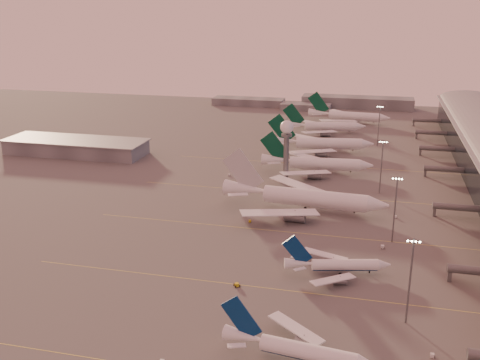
# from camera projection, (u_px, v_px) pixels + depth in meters

# --- Properties ---
(ground) EXTENTS (700.00, 700.00, 0.00)m
(ground) POSITION_uv_depth(u_px,v_px,m) (202.00, 297.00, 166.02)
(ground) COLOR #5B5858
(ground) RESTS_ON ground
(taxiway_markings) EXTENTS (180.00, 185.25, 0.02)m
(taxiway_markings) POSITION_uv_depth(u_px,v_px,m) (323.00, 234.00, 211.00)
(taxiway_markings) COLOR #DDD14E
(taxiway_markings) RESTS_ON ground
(hangar) EXTENTS (82.00, 27.00, 8.50)m
(hangar) POSITION_uv_depth(u_px,v_px,m) (76.00, 147.00, 321.66)
(hangar) COLOR #5D5F64
(hangar) RESTS_ON ground
(radar_tower) EXTENTS (6.40, 6.40, 31.10)m
(radar_tower) POSITION_uv_depth(u_px,v_px,m) (287.00, 138.00, 269.60)
(radar_tower) COLOR #5C5F64
(radar_tower) RESTS_ON ground
(mast_a) EXTENTS (3.60, 0.56, 25.00)m
(mast_a) POSITION_uv_depth(u_px,v_px,m) (410.00, 277.00, 148.64)
(mast_a) COLOR #5C5F64
(mast_a) RESTS_ON ground
(mast_b) EXTENTS (3.60, 0.56, 25.00)m
(mast_b) POSITION_uv_depth(u_px,v_px,m) (395.00, 206.00, 200.22)
(mast_b) COLOR #5C5F64
(mast_b) RESTS_ON ground
(mast_c) EXTENTS (3.60, 0.56, 25.00)m
(mast_c) POSITION_uv_depth(u_px,v_px,m) (381.00, 164.00, 252.26)
(mast_c) COLOR #5C5F64
(mast_c) RESTS_ON ground
(mast_d) EXTENTS (3.60, 0.56, 25.00)m
(mast_d) POSITION_uv_depth(u_px,v_px,m) (379.00, 124.00, 336.01)
(mast_d) COLOR #5C5F64
(mast_d) RESTS_ON ground
(distant_horizon) EXTENTS (165.00, 37.50, 9.00)m
(distant_horizon) POSITION_uv_depth(u_px,v_px,m) (323.00, 103.00, 465.15)
(distant_horizon) COLOR #5D5F64
(distant_horizon) RESTS_ON ground
(narrowbody_near) EXTENTS (38.76, 30.78, 15.17)m
(narrowbody_near) POSITION_uv_depth(u_px,v_px,m) (297.00, 352.00, 134.76)
(narrowbody_near) COLOR white
(narrowbody_near) RESTS_ON ground
(narrowbody_mid) EXTENTS (34.34, 27.08, 13.64)m
(narrowbody_mid) POSITION_uv_depth(u_px,v_px,m) (337.00, 267.00, 179.08)
(narrowbody_mid) COLOR white
(narrowbody_mid) RESTS_ON ground
(widebody_white) EXTENTS (70.55, 56.35, 24.81)m
(widebody_white) POSITION_uv_depth(u_px,v_px,m) (304.00, 201.00, 233.66)
(widebody_white) COLOR white
(widebody_white) RESTS_ON ground
(greentail_a) EXTENTS (57.65, 46.44, 20.93)m
(greentail_a) POSITION_uv_depth(u_px,v_px,m) (317.00, 166.00, 286.20)
(greentail_a) COLOR white
(greentail_a) RESTS_ON ground
(greentail_b) EXTENTS (61.09, 49.00, 22.28)m
(greentail_b) POSITION_uv_depth(u_px,v_px,m) (322.00, 146.00, 325.59)
(greentail_b) COLOR white
(greentail_b) RESTS_ON ground
(greentail_c) EXTENTS (54.58, 43.69, 20.00)m
(greentail_c) POSITION_uv_depth(u_px,v_px,m) (325.00, 128.00, 372.95)
(greentail_c) COLOR white
(greentail_c) RESTS_ON ground
(greentail_d) EXTENTS (59.47, 47.85, 21.61)m
(greentail_d) POSITION_uv_depth(u_px,v_px,m) (349.00, 118.00, 404.39)
(greentail_d) COLOR white
(greentail_d) RESTS_ON ground
(gsv_truck_a) EXTENTS (5.64, 2.21, 2.27)m
(gsv_truck_a) POSITION_uv_depth(u_px,v_px,m) (164.00, 360.00, 134.82)
(gsv_truck_a) COLOR silver
(gsv_truck_a) RESTS_ON ground
(gsv_catering_a) EXTENTS (4.88, 2.58, 3.87)m
(gsv_catering_a) POSITION_uv_depth(u_px,v_px,m) (434.00, 351.00, 137.27)
(gsv_catering_a) COLOR silver
(gsv_catering_a) RESTS_ON ground
(gsv_tug_mid) EXTENTS (4.05, 4.41, 1.08)m
(gsv_tug_mid) POSITION_uv_depth(u_px,v_px,m) (237.00, 285.00, 171.99)
(gsv_tug_mid) COLOR yellow
(gsv_tug_mid) RESTS_ON ground
(gsv_truck_b) EXTENTS (6.41, 2.78, 2.52)m
(gsv_truck_b) POSITION_uv_depth(u_px,v_px,m) (384.00, 245.00, 198.37)
(gsv_truck_b) COLOR silver
(gsv_truck_b) RESTS_ON ground
(gsv_truck_c) EXTENTS (5.28, 3.03, 2.01)m
(gsv_truck_c) POSITION_uv_depth(u_px,v_px,m) (251.00, 220.00, 222.05)
(gsv_truck_c) COLOR yellow
(gsv_truck_c) RESTS_ON ground
(gsv_catering_b) EXTENTS (4.91, 2.84, 3.79)m
(gsv_catering_b) POSITION_uv_depth(u_px,v_px,m) (396.00, 214.00, 226.25)
(gsv_catering_b) COLOR silver
(gsv_catering_b) RESTS_ON ground
(gsv_tug_far) EXTENTS (3.73, 3.65, 0.93)m
(gsv_tug_far) POSITION_uv_depth(u_px,v_px,m) (282.00, 188.00, 261.47)
(gsv_tug_far) COLOR silver
(gsv_tug_far) RESTS_ON ground
(gsv_truck_d) EXTENTS (2.66, 5.19, 2.00)m
(gsv_truck_d) POSITION_uv_depth(u_px,v_px,m) (229.00, 174.00, 282.00)
(gsv_truck_d) COLOR silver
(gsv_truck_d) RESTS_ON ground
(gsv_tug_hangar) EXTENTS (3.70, 2.48, 0.99)m
(gsv_tug_hangar) POSITION_uv_depth(u_px,v_px,m) (358.00, 164.00, 300.91)
(gsv_tug_hangar) COLOR yellow
(gsv_tug_hangar) RESTS_ON ground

